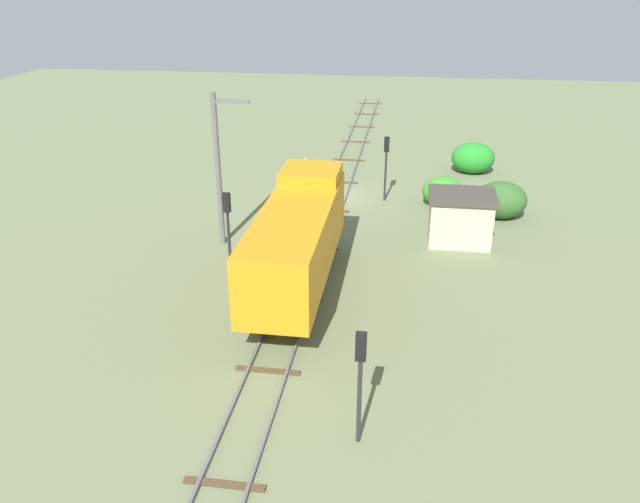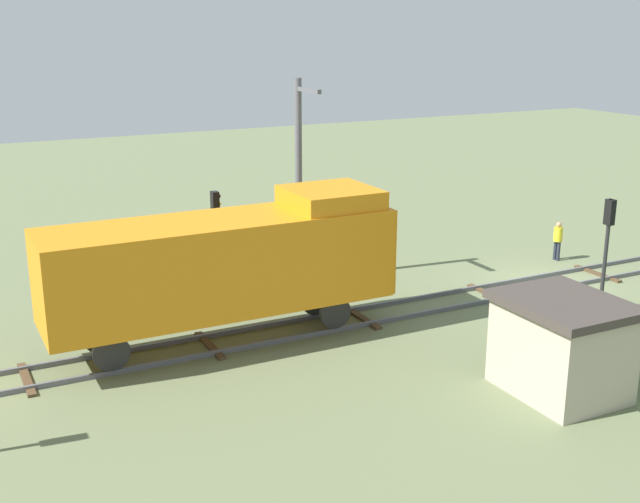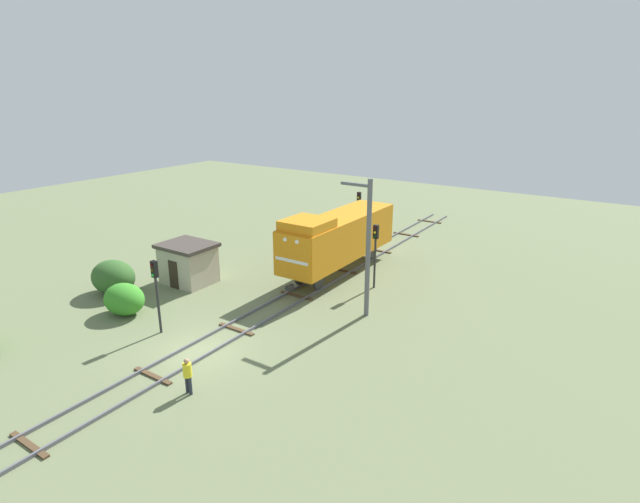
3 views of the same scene
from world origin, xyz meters
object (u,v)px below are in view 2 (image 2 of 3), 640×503
(worker_near_track, at_px, (558,238))
(catenary_mast, at_px, (299,176))
(traffic_signal_near, at_px, (608,234))
(locomotive, at_px, (227,261))
(relay_hut, at_px, (562,346))
(traffic_signal_mid, at_px, (216,228))

(worker_near_track, bearing_deg, catenary_mast, 146.04)
(traffic_signal_near, bearing_deg, worker_near_track, -28.98)
(worker_near_track, xyz_separation_m, catenary_mast, (2.54, 11.17, 3.24))
(locomotive, xyz_separation_m, relay_hut, (-7.50, -6.96, -1.38))
(worker_near_track, height_order, catenary_mast, catenary_mast)
(locomotive, height_order, traffic_signal_mid, locomotive)
(catenary_mast, height_order, relay_hut, catenary_mast)
(traffic_signal_near, bearing_deg, traffic_signal_mid, 61.35)
(traffic_signal_mid, relative_size, catenary_mast, 0.54)
(locomotive, relative_size, traffic_signal_near, 2.83)
(traffic_signal_near, relative_size, relay_hut, 1.17)
(worker_near_track, bearing_deg, locomotive, 167.35)
(traffic_signal_near, bearing_deg, locomotive, 76.12)
(traffic_signal_mid, distance_m, catenary_mast, 4.47)
(traffic_signal_mid, xyz_separation_m, relay_hut, (-10.90, -6.09, -1.58))
(locomotive, relative_size, traffic_signal_mid, 2.71)
(catenary_mast, bearing_deg, locomotive, 135.35)
(traffic_signal_mid, xyz_separation_m, catenary_mast, (1.54, -4.01, 1.26))
(traffic_signal_near, xyz_separation_m, traffic_signal_mid, (6.60, 12.08, 0.13))
(traffic_signal_near, distance_m, worker_near_track, 6.67)
(locomotive, bearing_deg, relay_hut, -137.14)
(locomotive, distance_m, traffic_signal_mid, 3.52)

